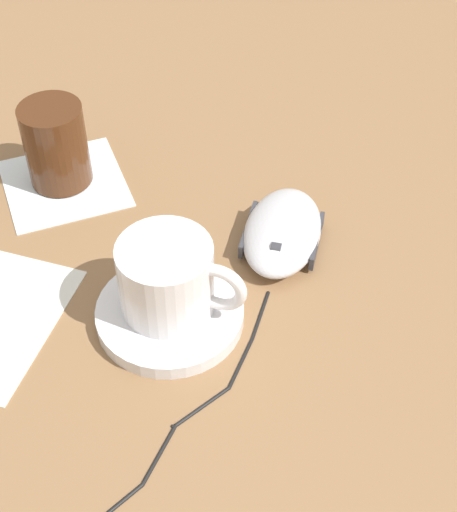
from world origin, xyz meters
TOP-DOWN VIEW (x-y plane):
  - ground_plane at (0.00, 0.00)m, footprint 3.00×3.00m
  - saucer at (-0.02, 0.09)m, footprint 0.12×0.12m
  - coffee_cup at (-0.02, 0.08)m, footprint 0.10×0.08m
  - computer_mouse at (-0.14, 0.03)m, footprint 0.12×0.13m
  - mouse_cable at (-0.00, 0.19)m, footprint 0.23×0.21m
  - napkin_under_glass at (0.05, -0.11)m, footprint 0.13×0.13m
  - drinking_glass at (0.05, -0.12)m, footprint 0.06×0.06m

SIDE VIEW (x-z plane):
  - ground_plane at x=0.00m, z-range 0.00..0.00m
  - napkin_under_glass at x=0.05m, z-range 0.00..0.00m
  - mouse_cable at x=0.00m, z-range 0.00..0.00m
  - saucer at x=-0.02m, z-range 0.00..0.01m
  - computer_mouse at x=-0.14m, z-range 0.00..0.03m
  - drinking_glass at x=0.05m, z-range 0.00..0.09m
  - coffee_cup at x=-0.02m, z-range 0.01..0.08m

